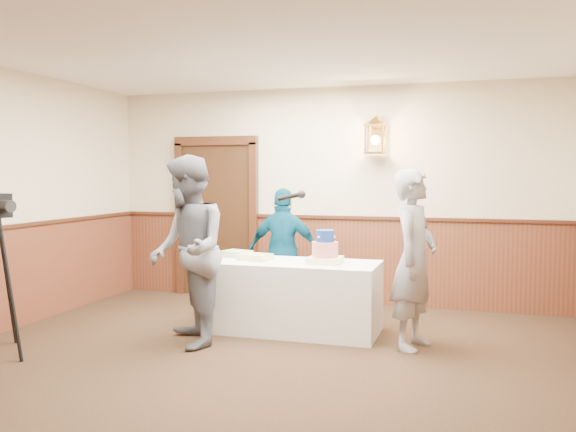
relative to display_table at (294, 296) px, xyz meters
name	(u,v)px	position (x,y,z in m)	size (l,w,h in m)	color
ground	(227,392)	(0.03, -1.90, -0.38)	(7.00, 7.00, 0.00)	black
room_shell	(241,193)	(-0.02, -1.45, 1.15)	(6.02, 7.02, 2.81)	beige
display_table	(294,296)	(0.00, 0.00, 0.00)	(1.80, 0.80, 0.75)	white
tiered_cake	(325,250)	(0.35, -0.03, 0.51)	(0.34, 0.34, 0.35)	#FFF3C4
sheet_cake_yellow	(255,257)	(-0.43, -0.01, 0.41)	(0.32, 0.25, 0.07)	#F0DC8F
sheet_cake_green	(237,254)	(-0.72, 0.16, 0.41)	(0.30, 0.24, 0.07)	#99C38A
interviewer	(187,251)	(-0.83, -0.82, 0.56)	(1.60, 1.15, 1.87)	slate
baker	(414,259)	(1.29, -0.26, 0.49)	(0.63, 0.41, 1.73)	gray
assistant_p	(284,251)	(-0.35, 0.77, 0.38)	(0.88, 0.37, 1.51)	navy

